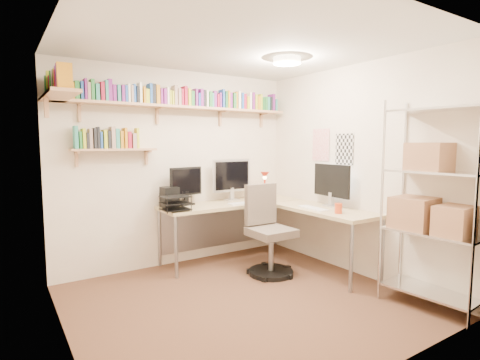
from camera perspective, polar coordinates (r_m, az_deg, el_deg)
name	(u,v)px	position (r m, az deg, el deg)	size (l,w,h in m)	color
ground	(243,301)	(3.94, 0.51, -17.92)	(3.20, 3.20, 0.00)	#4D3221
room_shell	(244,146)	(3.61, 0.58, 5.23)	(3.24, 3.04, 2.52)	beige
wall_shelves	(153,105)	(4.61, -13.13, 11.11)	(3.12, 1.09, 0.80)	tan
corner_desk	(247,205)	(4.86, 1.14, -3.86)	(2.08, 2.03, 1.35)	tan
office_chair	(268,236)	(4.57, 4.30, -8.57)	(0.56, 0.58, 1.07)	black
wire_rack	(431,199)	(3.97, 27.04, -2.54)	(0.49, 0.89, 1.99)	silver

